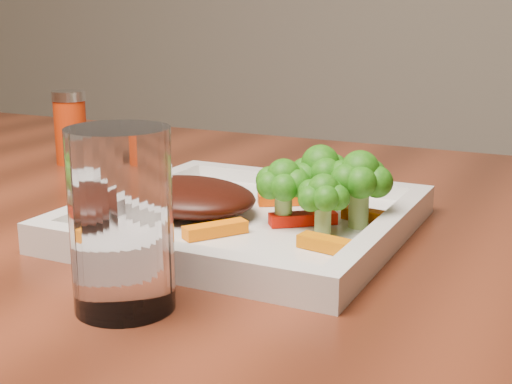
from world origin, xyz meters
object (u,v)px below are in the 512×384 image
at_px(steak, 189,196).
at_px(spice_shaker, 70,128).
at_px(drinking_glass, 122,220).
at_px(plate, 246,225).

xyz_separation_m(steak, spice_shaker, (-0.27, 0.16, 0.02)).
relative_size(spice_shaker, drinking_glass, 0.77).
xyz_separation_m(spice_shaker, drinking_glass, (0.33, -0.34, 0.01)).
relative_size(steak, drinking_glass, 1.10).
bearing_deg(plate, spice_shaker, 154.48).
relative_size(steak, spice_shaker, 1.43).
relative_size(plate, spice_shaker, 2.93).
xyz_separation_m(plate, spice_shaker, (-0.33, 0.16, 0.04)).
bearing_deg(plate, drinking_glass, -88.67).
height_order(steak, spice_shaker, spice_shaker).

